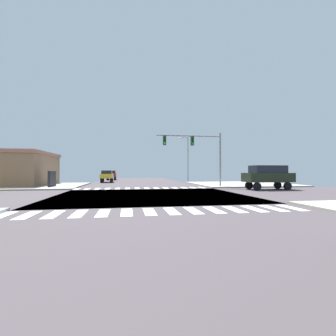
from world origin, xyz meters
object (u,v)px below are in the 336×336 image
(sedan_nearside_1, at_px, (111,174))
(suv_outer_1, at_px, (268,175))
(street_lamp, at_px, (186,155))
(bank_building, at_px, (4,169))
(traffic_signal_mast, at_px, (195,146))
(sedan_queued_3, at_px, (107,175))

(sedan_nearside_1, distance_m, suv_outer_1, 32.95)
(street_lamp, height_order, sedan_nearside_1, street_lamp)
(bank_building, xyz_separation_m, suv_outer_1, (28.22, -10.43, -0.67))
(traffic_signal_mast, height_order, suv_outer_1, traffic_signal_mast)
(sedan_queued_3, bearing_deg, bank_building, 32.84)
(traffic_signal_mast, bearing_deg, suv_outer_1, -32.37)
(bank_building, height_order, sedan_queued_3, bank_building)
(suv_outer_1, bearing_deg, bank_building, -110.28)
(bank_building, bearing_deg, sedan_nearside_1, 57.38)
(sedan_nearside_1, height_order, sedan_queued_3, same)
(traffic_signal_mast, xyz_separation_m, sedan_nearside_1, (-10.55, 24.47, -3.36))
(street_lamp, bearing_deg, suv_outer_1, -78.32)
(sedan_queued_3, bearing_deg, traffic_signal_mast, 127.14)
(street_lamp, xyz_separation_m, sedan_queued_3, (-13.02, -0.09, -3.40))
(sedan_nearside_1, xyz_separation_m, sedan_queued_3, (0.00, -10.54, 0.00))
(traffic_signal_mast, distance_m, street_lamp, 14.24)
(street_lamp, xyz_separation_m, suv_outer_1, (3.71, -17.94, -3.13))
(sedan_nearside_1, relative_size, sedan_queued_3, 1.00)
(traffic_signal_mast, bearing_deg, street_lamp, 80.04)
(traffic_signal_mast, height_order, street_lamp, street_lamp)
(sedan_queued_3, bearing_deg, sedan_nearside_1, -90.00)
(bank_building, distance_m, suv_outer_1, 30.09)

